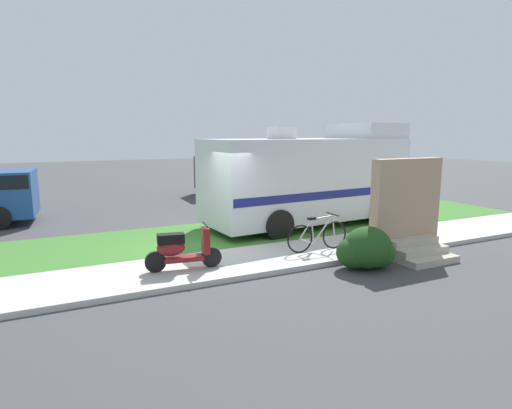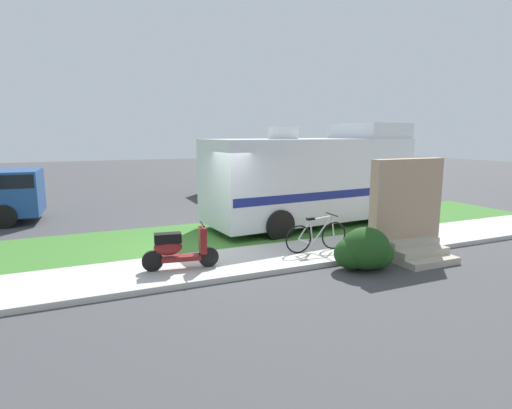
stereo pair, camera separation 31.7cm
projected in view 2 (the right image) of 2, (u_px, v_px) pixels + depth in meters
name	position (u px, v px, depth m)	size (l,w,h in m)	color
ground_plane	(210.00, 253.00, 10.58)	(80.00, 80.00, 0.00)	#424244
sidewalk	(226.00, 264.00, 9.49)	(24.00, 2.00, 0.12)	beige
grass_strip	(194.00, 238.00, 11.93)	(24.00, 3.40, 0.08)	#3D752D
motorhome_rv	(312.00, 178.00, 13.42)	(6.93, 2.98, 3.33)	silver
scooter	(178.00, 248.00, 8.86)	(1.63, 0.55, 0.97)	black
bicycle	(317.00, 236.00, 10.23)	(1.70, 0.52, 0.90)	black
pickup_truck_far	(248.00, 174.00, 20.96)	(5.70, 2.23, 1.88)	#1E2328
porch_steps	(409.00, 218.00, 10.09)	(2.00, 1.26, 2.40)	#B2A893
bush_by_porch	(365.00, 251.00, 9.17)	(1.32, 0.99, 0.94)	#1E4719
bottle_green	(362.00, 234.00, 11.56)	(0.06, 0.06, 0.25)	#19722D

